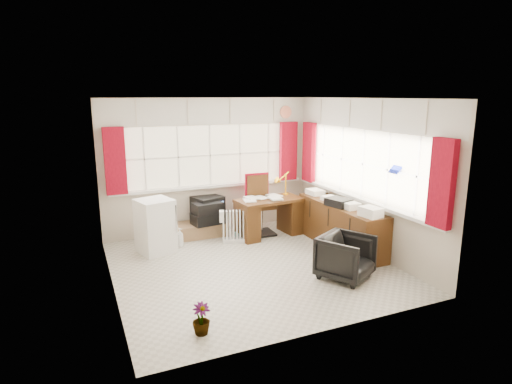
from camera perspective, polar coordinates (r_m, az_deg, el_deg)
ground at (r=6.60m, az=-0.60°, el=-9.88°), size 4.00×4.00×0.00m
room_walls at (r=6.18m, az=-0.63°, el=3.06°), size 4.00×4.00×4.00m
window_back at (r=8.08m, az=-5.99°, el=1.31°), size 3.70×0.12×3.60m
window_right at (r=7.25m, az=13.68°, el=-0.31°), size 0.12×3.70×3.60m
curtains at (r=7.40m, az=3.20°, el=4.31°), size 3.83×3.83×1.15m
overhead_cabinets at (r=7.40m, az=3.47°, el=10.49°), size 3.98×3.98×0.48m
desk at (r=7.87m, az=1.78°, el=-3.11°), size 1.26×0.71×0.73m
desk_lamp at (r=8.08m, az=3.98°, el=1.75°), size 0.16×0.13×0.43m
task_chair at (r=8.00m, az=0.38°, el=-1.31°), size 0.49×0.51×1.12m
office_chair at (r=6.23m, az=11.87°, el=-8.48°), size 0.92×0.93×0.63m
radiator at (r=7.55m, az=-3.02°, el=-5.03°), size 0.42×0.27×0.58m
credenza at (r=7.43m, az=11.19°, el=-4.30°), size 0.50×2.00×0.85m
file_tray at (r=7.20m, az=10.96°, el=-1.35°), size 0.39×0.45×0.13m
tv_bench at (r=7.93m, az=-9.16°, el=-5.13°), size 1.40×0.50×0.25m
crt_tv at (r=8.05m, az=-6.44°, el=-2.17°), size 0.62×0.59×0.45m
hifi_stack at (r=7.82m, az=-6.48°, el=-2.87°), size 0.60×0.43×0.40m
mini_fridge at (r=7.22m, az=-13.27°, el=-4.44°), size 0.65×0.65×0.89m
spray_bottle_a at (r=7.47m, az=-10.12°, el=-5.99°), size 0.17×0.17×0.33m
spray_bottle_b at (r=7.76m, az=-2.57°, el=-5.62°), size 0.11×0.11×0.19m
flower_vase at (r=4.87m, az=-7.31°, el=-16.44°), size 0.22×0.22×0.35m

